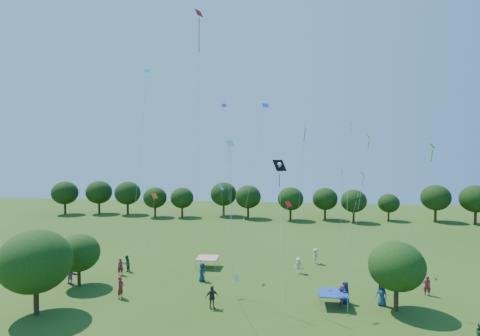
{
  "coord_description": "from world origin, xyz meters",
  "views": [
    {
      "loc": [
        3.74,
        -15.12,
        12.03
      ],
      "look_at": [
        0.0,
        14.0,
        11.0
      ],
      "focal_mm": 28.0,
      "sensor_mm": 36.0,
      "label": 1
    }
  ],
  "objects_px": {
    "near_tree_east": "(397,266)",
    "tent_red_stripe": "(207,258)",
    "near_tree_west": "(35,261)",
    "tent_blue": "(333,293)",
    "near_tree_north": "(79,253)",
    "pirate_kite": "(280,168)",
    "red_high_kite": "(199,59)"
  },
  "relations": [
    {
      "from": "near_tree_west",
      "to": "near_tree_north",
      "type": "bearing_deg",
      "value": 92.22
    },
    {
      "from": "tent_blue",
      "to": "near_tree_east",
      "type": "bearing_deg",
      "value": -3.74
    },
    {
      "from": "near_tree_west",
      "to": "pirate_kite",
      "type": "height_order",
      "value": "pirate_kite"
    },
    {
      "from": "tent_blue",
      "to": "pirate_kite",
      "type": "height_order",
      "value": "pirate_kite"
    },
    {
      "from": "near_tree_east",
      "to": "red_high_kite",
      "type": "height_order",
      "value": "red_high_kite"
    },
    {
      "from": "pirate_kite",
      "to": "near_tree_east",
      "type": "bearing_deg",
      "value": -13.18
    },
    {
      "from": "near_tree_west",
      "to": "pirate_kite",
      "type": "distance_m",
      "value": 20.31
    },
    {
      "from": "pirate_kite",
      "to": "red_high_kite",
      "type": "xyz_separation_m",
      "value": [
        -7.28,
        1.17,
        9.64
      ]
    },
    {
      "from": "near_tree_west",
      "to": "tent_blue",
      "type": "xyz_separation_m",
      "value": [
        22.31,
        4.54,
        -3.03
      ]
    },
    {
      "from": "tent_blue",
      "to": "near_tree_west",
      "type": "bearing_deg",
      "value": -168.49
    },
    {
      "from": "near_tree_north",
      "to": "tent_red_stripe",
      "type": "bearing_deg",
      "value": 33.74
    },
    {
      "from": "near_tree_north",
      "to": "pirate_kite",
      "type": "relative_size",
      "value": 0.46
    },
    {
      "from": "pirate_kite",
      "to": "tent_red_stripe",
      "type": "bearing_deg",
      "value": 138.59
    },
    {
      "from": "near_tree_north",
      "to": "red_high_kite",
      "type": "relative_size",
      "value": 0.2
    },
    {
      "from": "near_tree_west",
      "to": "tent_blue",
      "type": "distance_m",
      "value": 22.97
    },
    {
      "from": "near_tree_west",
      "to": "red_high_kite",
      "type": "height_order",
      "value": "red_high_kite"
    },
    {
      "from": "near_tree_east",
      "to": "pirate_kite",
      "type": "distance_m",
      "value": 11.92
    },
    {
      "from": "near_tree_north",
      "to": "tent_red_stripe",
      "type": "relative_size",
      "value": 2.18
    },
    {
      "from": "near_tree_east",
      "to": "tent_red_stripe",
      "type": "bearing_deg",
      "value": 151.91
    },
    {
      "from": "near_tree_west",
      "to": "near_tree_east",
      "type": "distance_m",
      "value": 27.39
    },
    {
      "from": "tent_red_stripe",
      "to": "pirate_kite",
      "type": "xyz_separation_m",
      "value": [
        7.77,
        -6.86,
        9.92
      ]
    },
    {
      "from": "near_tree_west",
      "to": "pirate_kite",
      "type": "relative_size",
      "value": 0.62
    },
    {
      "from": "tent_red_stripe",
      "to": "red_high_kite",
      "type": "bearing_deg",
      "value": -85.07
    },
    {
      "from": "tent_red_stripe",
      "to": "tent_blue",
      "type": "xyz_separation_m",
      "value": [
        12.07,
        -8.66,
        0.0
      ]
    },
    {
      "from": "tent_red_stripe",
      "to": "pirate_kite",
      "type": "height_order",
      "value": "pirate_kite"
    },
    {
      "from": "tent_blue",
      "to": "red_high_kite",
      "type": "height_order",
      "value": "red_high_kite"
    },
    {
      "from": "near_tree_north",
      "to": "near_tree_east",
      "type": "height_order",
      "value": "near_tree_east"
    },
    {
      "from": "tent_blue",
      "to": "red_high_kite",
      "type": "relative_size",
      "value": 0.09
    },
    {
      "from": "near_tree_north",
      "to": "tent_blue",
      "type": "xyz_separation_m",
      "value": [
        22.55,
        -1.66,
        -2.04
      ]
    },
    {
      "from": "near_tree_west",
      "to": "red_high_kite",
      "type": "bearing_deg",
      "value": 35.02
    },
    {
      "from": "near_tree_north",
      "to": "near_tree_east",
      "type": "xyz_separation_m",
      "value": [
        27.29,
        -1.97,
        0.4
      ]
    },
    {
      "from": "tent_blue",
      "to": "pirate_kite",
      "type": "distance_m",
      "value": 10.96
    }
  ]
}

